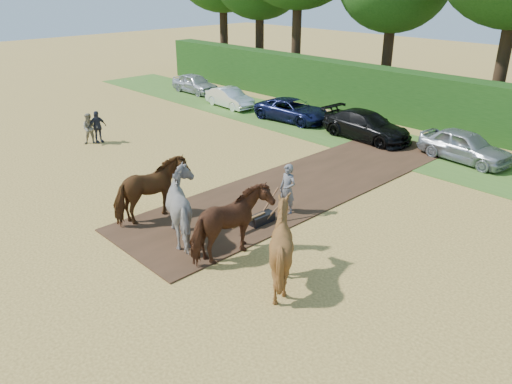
{
  "coord_description": "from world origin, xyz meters",
  "views": [
    {
      "loc": [
        14.06,
        -7.95,
        8.02
      ],
      "look_at": [
        2.98,
        2.59,
        1.4
      ],
      "focal_mm": 35.0,
      "sensor_mm": 36.0,
      "label": 1
    }
  ],
  "objects_px": {
    "spectator_far": "(97,127)",
    "parked_cars": "(400,134)",
    "plough_team": "(211,215)",
    "spectator_near": "(90,129)"
  },
  "relations": [
    {
      "from": "spectator_far",
      "to": "parked_cars",
      "type": "bearing_deg",
      "value": -45.4
    },
    {
      "from": "spectator_far",
      "to": "plough_team",
      "type": "bearing_deg",
      "value": -100.18
    },
    {
      "from": "parked_cars",
      "to": "spectator_near",
      "type": "bearing_deg",
      "value": -135.97
    },
    {
      "from": "spectator_far",
      "to": "spectator_near",
      "type": "bearing_deg",
      "value": 175.58
    },
    {
      "from": "plough_team",
      "to": "parked_cars",
      "type": "relative_size",
      "value": 0.2
    },
    {
      "from": "spectator_near",
      "to": "plough_team",
      "type": "height_order",
      "value": "plough_team"
    },
    {
      "from": "parked_cars",
      "to": "spectator_far",
      "type": "bearing_deg",
      "value": -136.88
    },
    {
      "from": "spectator_far",
      "to": "parked_cars",
      "type": "height_order",
      "value": "spectator_far"
    },
    {
      "from": "spectator_far",
      "to": "plough_team",
      "type": "height_order",
      "value": "plough_team"
    },
    {
      "from": "spectator_near",
      "to": "spectator_far",
      "type": "distance_m",
      "value": 0.39
    }
  ]
}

